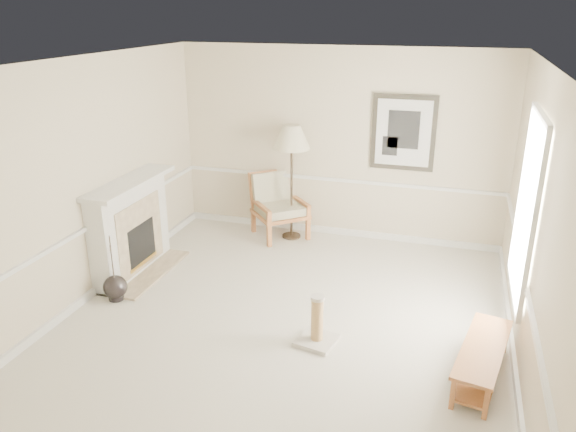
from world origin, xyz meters
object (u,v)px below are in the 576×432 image
Objects in this scene: armchair at (277,202)px; floor_lamp at (292,140)px; floor_vase at (115,288)px; bench at (482,357)px; scratching_post at (317,328)px.

floor_lamp is (0.26, -0.08, 1.02)m from armchair.
armchair is 0.61× the size of floor_lamp.
floor_vase is 4.31m from bench.
floor_vase is 0.49× the size of floor_lamp.
floor_vase is 2.95m from armchair.
bench is 2.30× the size of scratching_post.
bench is at bearing -85.98° from armchair.
floor_lamp is at bearing 59.58° from floor_vase.
floor_lamp is at bearing 133.98° from bench.
armchair is 4.28m from bench.
armchair is 0.82× the size of bench.
floor_lamp is 3.12× the size of scratching_post.
armchair is at bearing 135.71° from bench.
floor_lamp is 3.28m from scratching_post.
armchair reaches higher than bench.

